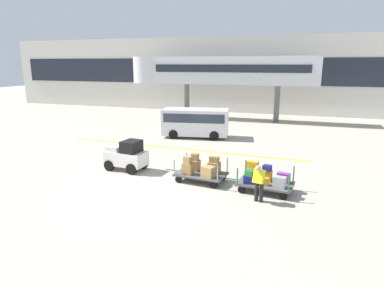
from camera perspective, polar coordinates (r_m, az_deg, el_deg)
ground_plane at (r=14.03m, az=-7.74°, el=-8.89°), size 120.00×120.00×0.00m
apron_lead_line at (r=21.46m, az=-2.52°, el=-0.74°), size 16.29×1.12×0.01m
terminal_building at (r=38.03m, az=9.76°, el=11.68°), size 61.01×2.51×8.23m
jet_bridge at (r=32.66m, az=3.69°, el=12.48°), size 18.17×3.00×6.00m
baggage_tug at (r=17.31m, az=-11.23°, el=-2.00°), size 2.21×1.43×1.58m
baggage_cart_lead at (r=15.36m, az=1.61°, el=-4.42°), size 3.06×1.65×1.23m
baggage_cart_middle at (r=14.57m, az=12.43°, el=-5.93°), size 3.06×1.65×1.18m
baggage_handler at (r=13.30m, az=11.44°, el=-6.34°), size 0.49×0.51×1.56m
shuttle_van at (r=24.51m, az=0.60°, el=4.04°), size 5.05×2.66×2.10m
safety_cone_near at (r=21.00m, az=-13.91°, el=-0.70°), size 0.36×0.36×0.55m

